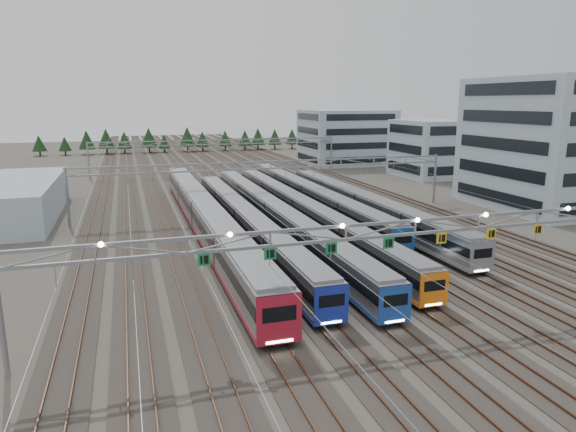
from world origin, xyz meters
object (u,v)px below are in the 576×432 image
object	(u,v)px
gantry_mid	(271,171)
gantry_far	(218,146)
depot_bldg_south	(549,144)
west_shed	(20,199)
train_d	(301,210)
train_c	(274,215)
depot_bldg_north	(346,137)
gantry_near	(415,230)
train_f	(363,206)
train_a	(204,215)
train_b	(245,221)
depot_bldg_mid	(432,148)
train_e	(310,196)

from	to	relation	value
gantry_mid	gantry_far	world-z (taller)	same
gantry_mid	depot_bldg_south	size ratio (longest dim) A/B	2.56
west_shed	train_d	bearing A→B (deg)	-22.51
train_c	depot_bldg_south	bearing A→B (deg)	1.61
gantry_mid	depot_bldg_north	world-z (taller)	depot_bldg_north
gantry_near	gantry_far	bearing A→B (deg)	89.97
train_f	gantry_far	world-z (taller)	gantry_far
gantry_near	depot_bldg_south	distance (m)	53.11
train_d	gantry_far	distance (m)	52.61
gantry_mid	west_shed	distance (m)	36.23
depot_bldg_south	west_shed	bearing A→B (deg)	168.01
train_c	gantry_near	size ratio (longest dim) A/B	1.14
depot_bldg_north	gantry_far	bearing A→B (deg)	-165.09
train_f	depot_bldg_north	world-z (taller)	depot_bldg_north
gantry_mid	west_shed	xyz separation A→B (m)	(-35.12, 8.12, -3.69)
gantry_mid	train_a	bearing A→B (deg)	-142.02
west_shed	depot_bldg_north	bearing A→B (deg)	33.11
train_b	depot_bldg_mid	bearing A→B (deg)	37.42
gantry_near	depot_bldg_south	bearing A→B (deg)	36.81
train_c	depot_bldg_north	world-z (taller)	depot_bldg_north
gantry_far	depot_bldg_south	bearing A→B (deg)	-51.51
train_e	west_shed	size ratio (longest dim) A/B	1.92
train_f	gantry_mid	world-z (taller)	gantry_mid
train_e	train_a	bearing A→B (deg)	-149.65
train_b	train_f	xyz separation A→B (m)	(18.00, 4.41, 0.02)
train_d	depot_bldg_mid	bearing A→B (deg)	38.94
gantry_near	gantry_far	distance (m)	85.12
train_a	train_c	bearing A→B (deg)	-5.17
gantry_far	depot_bldg_south	size ratio (longest dim) A/B	2.56
train_d	gantry_near	xyz separation A→B (m)	(-2.30, -32.75, 5.16)
train_a	gantry_far	size ratio (longest dim) A/B	1.19
train_f	gantry_near	distance (m)	34.40
train_f	gantry_near	xyz separation A→B (m)	(-11.30, -32.10, 5.05)
depot_bldg_mid	train_a	bearing A→B (deg)	-147.43
train_f	gantry_mid	bearing A→B (deg)	144.53
train_c	west_shed	distance (m)	37.35
gantry_far	train_d	bearing A→B (deg)	-87.54
train_d	train_f	xyz separation A→B (m)	(9.00, -0.65, 0.12)
train_b	depot_bldg_mid	distance (m)	65.09
train_a	gantry_mid	distance (m)	14.84
train_e	train_b	bearing A→B (deg)	-133.58
gantry_far	train_b	bearing A→B (deg)	-96.70
train_b	train_f	size ratio (longest dim) A/B	1.08
train_f	depot_bldg_mid	world-z (taller)	depot_bldg_mid
train_f	west_shed	bearing A→B (deg)	160.81
train_a	train_b	world-z (taller)	train_a
depot_bldg_mid	gantry_near	bearing A→B (deg)	-123.76
train_f	gantry_mid	xyz separation A→B (m)	(-11.25, 8.02, 4.35)
train_d	gantry_far	xyz separation A→B (m)	(-2.25, 52.37, 4.46)
train_a	train_d	world-z (taller)	train_a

